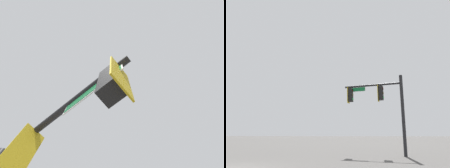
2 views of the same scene
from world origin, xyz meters
The scene contains 1 object.
signal_pole_near centered at (-7.11, -7.67, 4.00)m, with size 4.47×1.22×5.89m.
Camera 2 is at (-6.50, 9.14, 1.51)m, focal length 35.00 mm.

